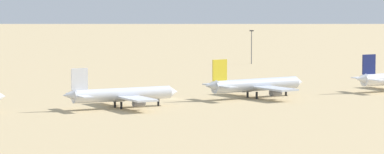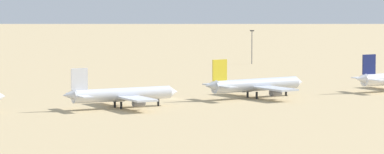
{
  "view_description": "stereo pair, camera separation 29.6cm",
  "coord_description": "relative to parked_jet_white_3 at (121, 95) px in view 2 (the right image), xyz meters",
  "views": [
    {
      "loc": [
        -121.22,
        -236.11,
        27.97
      ],
      "look_at": [
        4.67,
        -2.12,
        6.0
      ],
      "focal_mm": 91.12,
      "sensor_mm": 36.0,
      "label": 1
    },
    {
      "loc": [
        -120.96,
        -236.25,
        27.97
      ],
      "look_at": [
        4.67,
        -2.12,
        6.0
      ],
      "focal_mm": 91.12,
      "sensor_mm": 36.0,
      "label": 2
    }
  ],
  "objects": [
    {
      "name": "ground",
      "position": [
        21.65,
        13.56,
        -3.43
      ],
      "size": [
        4000.0,
        4000.0,
        0.0
      ],
      "primitive_type": "plane",
      "color": "tan"
    },
    {
      "name": "parked_jet_white_3",
      "position": [
        0.0,
        0.0,
        0.0
      ],
      "size": [
        31.53,
        26.36,
        10.45
      ],
      "rotation": [
        0.0,
        0.0,
        -0.0
      ],
      "color": "silver",
      "rests_on": "ground"
    },
    {
      "name": "parked_jet_yellow_4",
      "position": [
        42.62,
        4.97,
        0.21
      ],
      "size": [
        33.6,
        28.36,
        11.09
      ],
      "rotation": [
        0.0,
        0.0,
        0.09
      ],
      "color": "silver",
      "rests_on": "ground"
    },
    {
      "name": "light_pole_east",
      "position": [
        113.94,
        121.97,
        4.81
      ],
      "size": [
        1.8,
        0.5,
        14.09
      ],
      "color": "#59595E",
      "rests_on": "ground"
    }
  ]
}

